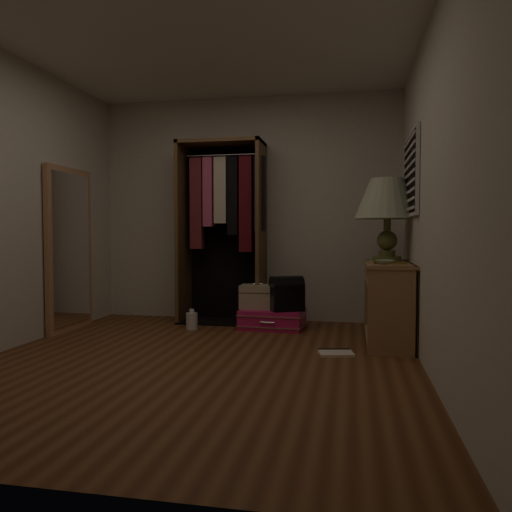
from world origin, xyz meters
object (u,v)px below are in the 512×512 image
Objects in this scene: floor_mirror at (69,249)px; train_case at (258,296)px; console_bookshelf at (387,300)px; open_wardrobe at (225,216)px; table_lamp at (387,201)px; white_jug at (192,321)px; black_bag at (287,293)px; pink_suitcase at (273,319)px.

train_case is (1.91, 0.52, -0.51)m from floor_mirror.
open_wardrobe is (-1.75, 0.72, 0.82)m from console_bookshelf.
table_lamp is 3.72× the size of white_jug.
console_bookshelf reaches higher than black_bag.
console_bookshelf reaches higher than white_jug.
pink_suitcase is 0.86m from white_jug.
console_bookshelf is 1.40× the size of table_lamp.
black_bag is at bearing 10.51° from floor_mirror.
floor_mirror reaches higher than table_lamp.
open_wardrobe is 5.43× the size of train_case.
floor_mirror is 4.29× the size of black_bag.
pink_suitcase is (2.08, 0.49, -0.75)m from floor_mirror.
floor_mirror is at bearing -179.11° from console_bookshelf.
table_lamp is (0.00, 0.19, 0.94)m from console_bookshelf.
pink_suitcase is (-1.16, 0.44, -0.29)m from console_bookshelf.
white_jug is at bearing 178.96° from table_lamp.
console_bookshelf reaches higher than train_case.
black_bag is at bearing 170.16° from table_lamp.
black_bag is at bearing -25.19° from open_wardrobe.
table_lamp is (1.00, -0.17, 0.94)m from black_bag.
console_bookshelf is 2.03m from white_jug.
train_case reaches higher than white_jug.
white_jug is (-0.84, -0.21, -0.01)m from pink_suitcase.
floor_mirror is 2.32m from black_bag.
table_lamp reaches higher than white_jug.
white_jug is (1.24, 0.28, -0.76)m from floor_mirror.
open_wardrobe is at bearing 158.49° from pink_suitcase.
open_wardrobe reaches higher than pink_suitcase.
open_wardrobe is 1.21× the size of floor_mirror.
black_bag is at bearing -20.53° from pink_suitcase.
pink_suitcase is at bearing 14.14° from white_jug.
open_wardrobe is 9.58× the size of white_jug.
white_jug reaches higher than pink_suitcase.
pink_suitcase is at bearing -25.40° from open_wardrobe.
train_case is 0.35m from black_bag.
open_wardrobe reaches higher than train_case.
floor_mirror is 2.13× the size of table_lamp.
pink_suitcase is at bearing 159.30° from console_bookshelf.
console_bookshelf is 5.23× the size of white_jug.
console_bookshelf is at bearing -91.25° from table_lamp.
floor_mirror reaches higher than black_bag.
console_bookshelf is 1.27m from pink_suitcase.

